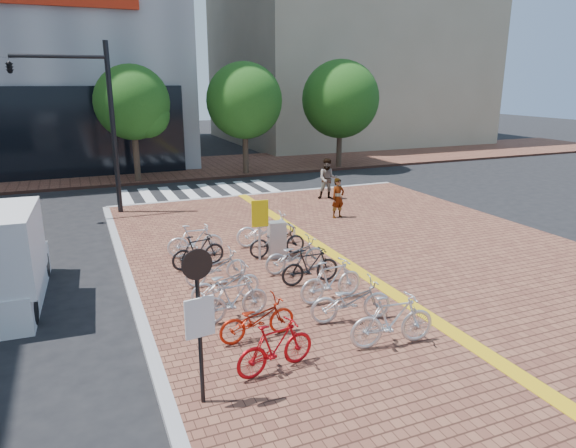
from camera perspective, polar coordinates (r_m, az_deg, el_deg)
name	(u,v)px	position (r m, az deg, el deg)	size (l,w,h in m)	color
ground	(315,306)	(12.61, 2.97, -9.13)	(120.00, 120.00, 0.00)	black
tactile_strip	(548,394)	(10.17, 26.95, -16.51)	(0.40, 34.00, 0.01)	gold
kerb_north	(262,195)	(24.25, -2.87, 3.26)	(14.00, 0.25, 0.15)	gray
far_sidewalk	(165,169)	(32.12, -13.49, 5.92)	(70.00, 8.00, 0.15)	brown
building_beige	(344,36)	(48.29, 6.22, 20.01)	(20.00, 18.00, 18.00)	gray
crosswalk	(200,192)	(25.46, -9.72, 3.49)	(7.50, 4.00, 0.01)	silver
street_trees	(262,102)	(29.53, -2.86, 13.36)	(16.20, 4.60, 6.35)	#38281E
bike_0	(276,347)	(9.55, -1.39, -13.48)	(0.45, 1.61, 0.97)	#B00C13
bike_1	(257,319)	(10.67, -3.44, -10.47)	(0.58, 1.66, 0.87)	#B4210C
bike_2	(234,299)	(11.48, -6.01, -8.31)	(0.46, 1.62, 0.97)	#B5B5BA
bike_3	(226,284)	(12.40, -6.96, -6.60)	(0.61, 1.75, 0.92)	silver
bike_4	(216,267)	(13.54, -7.99, -4.76)	(0.59, 1.69, 0.89)	silver
bike_5	(198,251)	(14.73, -9.95, -2.98)	(0.45, 1.60, 0.96)	black
bike_6	(195,241)	(15.64, -10.29, -1.82)	(0.47, 1.66, 1.00)	white
bike_7	(392,320)	(10.56, 11.53, -10.45)	(0.51, 1.81, 1.09)	silver
bike_8	(351,300)	(11.45, 6.99, -8.43)	(0.64, 1.83, 0.96)	#BABABF
bike_9	(331,280)	(12.39, 4.83, -6.27)	(0.48, 1.72, 1.03)	silver
bike_10	(310,266)	(13.37, 2.49, -4.69)	(0.45, 1.61, 0.97)	black
bike_11	(295,255)	(14.20, 0.79, -3.47)	(0.63, 1.82, 0.95)	#AAAAAE
bike_12	(277,241)	(15.46, -1.21, -1.92)	(0.61, 1.76, 0.93)	black
bike_13	(266,229)	(16.45, -2.42, -0.61)	(0.70, 2.00, 1.05)	white
pedestrian_a	(338,198)	(19.84, 5.57, 2.90)	(0.56, 0.37, 1.54)	gray
pedestrian_b	(328,179)	(22.95, 4.46, 5.02)	(0.88, 0.69, 1.81)	#444B57
utility_box	(277,239)	(15.35, -1.25, -1.72)	(0.50, 0.36, 1.09)	#B6B7BB
yellow_sign	(260,219)	(14.89, -3.17, 0.56)	(0.49, 0.14, 1.82)	#B7B7BC
notice_sign	(199,309)	(8.24, -9.87, -9.26)	(0.50, 0.15, 2.69)	black
traffic_light_pole	(67,97)	(21.20, -23.33, 12.82)	(3.53, 1.36, 6.57)	black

